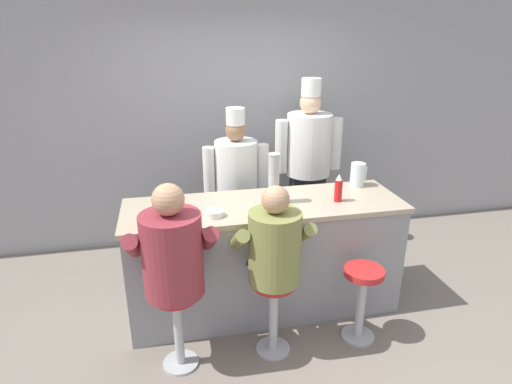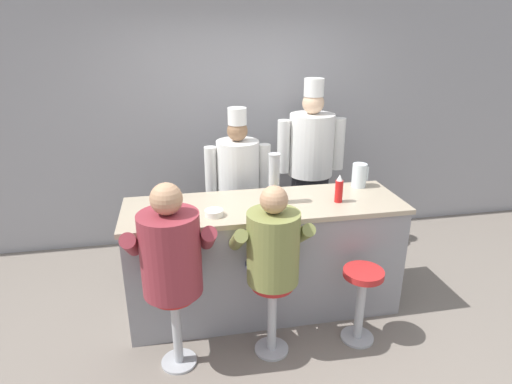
{
  "view_description": "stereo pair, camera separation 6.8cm",
  "coord_description": "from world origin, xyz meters",
  "px_view_note": "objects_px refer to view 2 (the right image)",
  "views": [
    {
      "loc": [
        -0.75,
        -2.79,
        2.32
      ],
      "look_at": [
        -0.08,
        0.32,
        1.11
      ],
      "focal_mm": 30.0,
      "sensor_mm": 36.0,
      "label": 1
    },
    {
      "loc": [
        -0.69,
        -2.8,
        2.32
      ],
      "look_at": [
        -0.08,
        0.32,
        1.11
      ],
      "focal_mm": 30.0,
      "sensor_mm": 36.0,
      "label": 2
    }
  ],
  "objects_px": {
    "coffee_mug_white": "(157,202)",
    "cook_in_whites_far": "(311,160)",
    "hot_sauce_bottle_orange": "(281,200)",
    "cup_stack_steel": "(274,179)",
    "napkin_dispenser_chrome": "(272,209)",
    "diner_seated_olive": "(272,251)",
    "empty_stool_round": "(361,294)",
    "water_pitcher_clear": "(359,175)",
    "diner_seated_maroon": "(171,256)",
    "mustard_bottle_yellow": "(281,200)",
    "ketchup_bottle_red": "(339,189)",
    "breakfast_plate": "(170,222)",
    "cereal_bowl": "(214,213)",
    "cook_in_whites_near": "(238,183)"
  },
  "relations": [
    {
      "from": "cereal_bowl",
      "to": "hot_sauce_bottle_orange",
      "type": "bearing_deg",
      "value": 7.51
    },
    {
      "from": "hot_sauce_bottle_orange",
      "to": "water_pitcher_clear",
      "type": "height_order",
      "value": "water_pitcher_clear"
    },
    {
      "from": "mustard_bottle_yellow",
      "to": "empty_stool_round",
      "type": "relative_size",
      "value": 0.33
    },
    {
      "from": "diner_seated_olive",
      "to": "empty_stool_round",
      "type": "bearing_deg",
      "value": -2.59
    },
    {
      "from": "napkin_dispenser_chrome",
      "to": "cook_in_whites_far",
      "type": "xyz_separation_m",
      "value": [
        0.71,
        1.28,
        -0.02
      ]
    },
    {
      "from": "coffee_mug_white",
      "to": "cook_in_whites_far",
      "type": "bearing_deg",
      "value": 30.84
    },
    {
      "from": "water_pitcher_clear",
      "to": "diner_seated_olive",
      "type": "relative_size",
      "value": 0.16
    },
    {
      "from": "breakfast_plate",
      "to": "cook_in_whites_far",
      "type": "distance_m",
      "value": 1.94
    },
    {
      "from": "coffee_mug_white",
      "to": "diner_seated_maroon",
      "type": "relative_size",
      "value": 0.09
    },
    {
      "from": "napkin_dispenser_chrome",
      "to": "diner_seated_olive",
      "type": "distance_m",
      "value": 0.35
    },
    {
      "from": "cook_in_whites_far",
      "to": "coffee_mug_white",
      "type": "bearing_deg",
      "value": -149.16
    },
    {
      "from": "breakfast_plate",
      "to": "napkin_dispenser_chrome",
      "type": "relative_size",
      "value": 1.87
    },
    {
      "from": "napkin_dispenser_chrome",
      "to": "cook_in_whites_near",
      "type": "bearing_deg",
      "value": 95.9
    },
    {
      "from": "hot_sauce_bottle_orange",
      "to": "cup_stack_steel",
      "type": "relative_size",
      "value": 0.32
    },
    {
      "from": "mustard_bottle_yellow",
      "to": "cereal_bowl",
      "type": "bearing_deg",
      "value": 177.75
    },
    {
      "from": "hot_sauce_bottle_orange",
      "to": "cook_in_whites_far",
      "type": "xyz_separation_m",
      "value": [
        0.6,
        1.11,
        -0.02
      ]
    },
    {
      "from": "empty_stool_round",
      "to": "breakfast_plate",
      "type": "bearing_deg",
      "value": 166.6
    },
    {
      "from": "mustard_bottle_yellow",
      "to": "napkin_dispenser_chrome",
      "type": "bearing_deg",
      "value": -137.72
    },
    {
      "from": "water_pitcher_clear",
      "to": "cook_in_whites_near",
      "type": "height_order",
      "value": "cook_in_whites_near"
    },
    {
      "from": "ketchup_bottle_red",
      "to": "coffee_mug_white",
      "type": "xyz_separation_m",
      "value": [
        -1.46,
        0.16,
        -0.06
      ]
    },
    {
      "from": "hot_sauce_bottle_orange",
      "to": "diner_seated_maroon",
      "type": "relative_size",
      "value": 0.09
    },
    {
      "from": "water_pitcher_clear",
      "to": "cook_in_whites_near",
      "type": "bearing_deg",
      "value": 152.94
    },
    {
      "from": "ketchup_bottle_red",
      "to": "empty_stool_round",
      "type": "relative_size",
      "value": 0.38
    },
    {
      "from": "diner_seated_maroon",
      "to": "diner_seated_olive",
      "type": "xyz_separation_m",
      "value": [
        0.7,
        -0.0,
        -0.03
      ]
    },
    {
      "from": "cook_in_whites_near",
      "to": "cook_in_whites_far",
      "type": "bearing_deg",
      "value": 17.4
    },
    {
      "from": "diner_seated_olive",
      "to": "cook_in_whites_near",
      "type": "distance_m",
      "value": 1.3
    },
    {
      "from": "coffee_mug_white",
      "to": "empty_stool_round",
      "type": "xyz_separation_m",
      "value": [
        1.5,
        -0.65,
        -0.62
      ]
    },
    {
      "from": "ketchup_bottle_red",
      "to": "water_pitcher_clear",
      "type": "xyz_separation_m",
      "value": [
        0.32,
        0.32,
        -0.0
      ]
    },
    {
      "from": "cup_stack_steel",
      "to": "empty_stool_round",
      "type": "distance_m",
      "value": 1.12
    },
    {
      "from": "hot_sauce_bottle_orange",
      "to": "cup_stack_steel",
      "type": "height_order",
      "value": "cup_stack_steel"
    },
    {
      "from": "cereal_bowl",
      "to": "empty_stool_round",
      "type": "distance_m",
      "value": 1.29
    },
    {
      "from": "diner_seated_olive",
      "to": "cook_in_whites_far",
      "type": "bearing_deg",
      "value": 63.48
    },
    {
      "from": "cereal_bowl",
      "to": "diner_seated_olive",
      "type": "height_order",
      "value": "diner_seated_olive"
    },
    {
      "from": "coffee_mug_white",
      "to": "empty_stool_round",
      "type": "bearing_deg",
      "value": -23.49
    },
    {
      "from": "hot_sauce_bottle_orange",
      "to": "cook_in_whites_far",
      "type": "relative_size",
      "value": 0.07
    },
    {
      "from": "cook_in_whites_far",
      "to": "napkin_dispenser_chrome",
      "type": "bearing_deg",
      "value": -119.18
    },
    {
      "from": "ketchup_bottle_red",
      "to": "cereal_bowl",
      "type": "bearing_deg",
      "value": -175.1
    },
    {
      "from": "water_pitcher_clear",
      "to": "diner_seated_olive",
      "type": "bearing_deg",
      "value": -141.52
    },
    {
      "from": "water_pitcher_clear",
      "to": "breakfast_plate",
      "type": "height_order",
      "value": "water_pitcher_clear"
    },
    {
      "from": "ketchup_bottle_red",
      "to": "water_pitcher_clear",
      "type": "distance_m",
      "value": 0.45
    },
    {
      "from": "cook_in_whites_far",
      "to": "diner_seated_maroon",
      "type": "bearing_deg",
      "value": -133.62
    },
    {
      "from": "breakfast_plate",
      "to": "napkin_dispenser_chrome",
      "type": "bearing_deg",
      "value": -1.73
    },
    {
      "from": "diner_seated_maroon",
      "to": "coffee_mug_white",
      "type": "bearing_deg",
      "value": 98.42
    },
    {
      "from": "ketchup_bottle_red",
      "to": "diner_seated_maroon",
      "type": "xyz_separation_m",
      "value": [
        -1.37,
        -0.46,
        -0.22
      ]
    },
    {
      "from": "mustard_bottle_yellow",
      "to": "hot_sauce_bottle_orange",
      "type": "distance_m",
      "value": 0.1
    },
    {
      "from": "napkin_dispenser_chrome",
      "to": "hot_sauce_bottle_orange",
      "type": "bearing_deg",
      "value": 56.54
    },
    {
      "from": "empty_stool_round",
      "to": "cook_in_whites_far",
      "type": "height_order",
      "value": "cook_in_whites_far"
    },
    {
      "from": "breakfast_plate",
      "to": "cup_stack_steel",
      "type": "xyz_separation_m",
      "value": [
        0.84,
        0.24,
        0.2
      ]
    },
    {
      "from": "diner_seated_maroon",
      "to": "diner_seated_olive",
      "type": "distance_m",
      "value": 0.7
    },
    {
      "from": "diner_seated_olive",
      "to": "mustard_bottle_yellow",
      "type": "bearing_deg",
      "value": 67.64
    }
  ]
}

